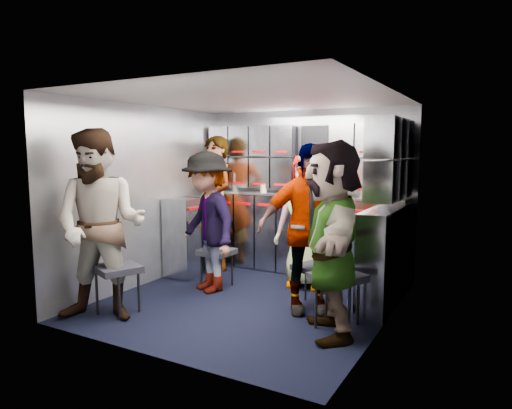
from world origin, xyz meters
The scene contains 29 objects.
floor centered at (0.00, 0.00, 0.00)m, with size 3.00×3.00×0.00m, color black.
wall_back centered at (0.00, 1.50, 1.05)m, with size 2.80×0.04×2.10m, color gray.
wall_left centered at (-1.40, 0.00, 1.05)m, with size 0.04×3.00×2.10m, color gray.
wall_right centered at (1.40, 0.00, 1.05)m, with size 0.04×3.00×2.10m, color gray.
ceiling centered at (0.00, 0.00, 2.10)m, with size 2.80×3.00×0.02m, color silver.
cart_bank_back centered at (0.00, 1.29, 0.49)m, with size 2.68×0.38×0.99m, color gray.
cart_bank_left centered at (-1.19, 0.56, 0.49)m, with size 0.38×0.76×0.99m, color gray.
counter centered at (0.00, 1.29, 1.01)m, with size 2.68×0.42×0.03m, color silver.
locker_bank_back centered at (0.00, 1.35, 1.49)m, with size 2.68×0.28×0.82m, color gray.
locker_bank_right centered at (1.25, 0.70, 1.49)m, with size 0.28×1.00×0.82m, color gray.
right_cabinet centered at (1.25, 0.60, 0.50)m, with size 0.28×1.20×1.00m, color gray.
coffee_niche centered at (0.18, 1.41, 1.47)m, with size 0.46×0.16×0.84m, color black, non-canonical shape.
red_latch_strip centered at (0.00, 1.09, 0.88)m, with size 2.60×0.02×0.03m, color #AF0308.
jump_seat_near_left centered at (-0.94, -0.95, 0.42)m, with size 0.52×0.51×0.48m.
jump_seat_mid_left centered at (-0.60, 0.26, 0.39)m, with size 0.37×0.35×0.44m.
jump_seat_center centered at (0.32, 0.97, 0.40)m, with size 0.48×0.46×0.45m.
jump_seat_mid_right centered at (0.63, 0.19, 0.37)m, with size 0.46×0.45×0.42m.
jump_seat_near_right centered at (1.04, -0.23, 0.43)m, with size 0.53×0.52×0.49m.
attendant_standing centered at (-1.05, 0.91, 0.88)m, with size 0.64×0.42×1.77m, color black.
attendant_arc_a centered at (-0.94, -1.13, 0.89)m, with size 0.87×0.67×1.78m, color black.
attendant_arc_b centered at (-0.60, 0.08, 0.78)m, with size 1.01×0.58×1.57m, color black.
attendant_arc_c centered at (0.32, 0.79, 0.78)m, with size 0.76×0.49×1.56m, color black.
attendant_arc_d centered at (0.63, 0.01, 0.82)m, with size 0.97×0.40×1.65m, color black.
attendant_arc_e centered at (1.04, -0.41, 0.84)m, with size 1.55×0.49×1.67m, color black.
bottle_left centered at (-0.94, 1.24, 1.15)m, with size 0.07×0.07×0.25m, color white.
bottle_mid centered at (0.01, 1.24, 1.17)m, with size 0.07×0.07×0.28m, color white.
bottle_right centered at (0.83, 1.24, 1.16)m, with size 0.07×0.07×0.25m, color white.
cup_left centered at (-0.50, 1.23, 1.09)m, with size 0.08×0.08×0.11m, color tan.
cup_right centered at (0.88, 1.23, 1.08)m, with size 0.08×0.08×0.11m, color tan.
Camera 1 is at (2.32, -4.04, 1.58)m, focal length 32.00 mm.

